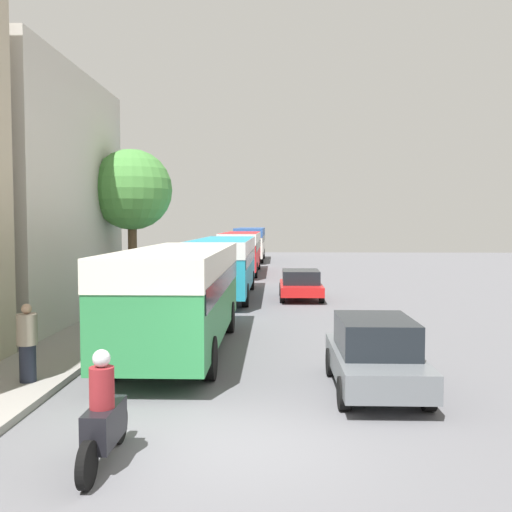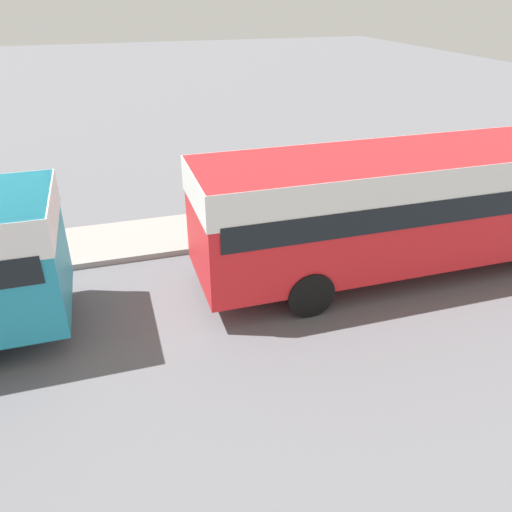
{
  "view_description": "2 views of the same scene",
  "coord_description": "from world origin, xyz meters",
  "px_view_note": "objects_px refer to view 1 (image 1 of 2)",
  "views": [
    {
      "loc": [
        0.58,
        -8.92,
        3.56
      ],
      "look_at": [
        -0.57,
        25.4,
        1.56
      ],
      "focal_mm": 40.0,
      "sensor_mm": 36.0,
      "label": 1
    },
    {
      "loc": [
        7.12,
        24.22,
        5.97
      ],
      "look_at": [
        -1.12,
        26.76,
        1.3
      ],
      "focal_mm": 35.0,
      "sensor_mm": 36.0,
      "label": 2
    }
  ],
  "objects_px": {
    "bus_rear": "(251,239)",
    "bus_third_in_line": "(241,247)",
    "bus_following": "(225,259)",
    "motorcycle_behind_lead": "(104,419)",
    "bus_lead": "(180,284)",
    "pedestrian_near_curb": "(27,342)",
    "car_crossing": "(375,354)",
    "car_far_curb": "(301,284)"
  },
  "relations": [
    {
      "from": "bus_following",
      "to": "motorcycle_behind_lead",
      "type": "relative_size",
      "value": 4.53
    },
    {
      "from": "bus_third_in_line",
      "to": "car_crossing",
      "type": "bearing_deg",
      "value": -80.93
    },
    {
      "from": "bus_following",
      "to": "car_crossing",
      "type": "height_order",
      "value": "bus_following"
    },
    {
      "from": "bus_rear",
      "to": "pedestrian_near_curb",
      "type": "distance_m",
      "value": 41.5
    },
    {
      "from": "bus_third_in_line",
      "to": "car_crossing",
      "type": "distance_m",
      "value": 28.46
    },
    {
      "from": "bus_third_in_line",
      "to": "car_crossing",
      "type": "xyz_separation_m",
      "value": [
        4.48,
        -28.08,
        -1.08
      ]
    },
    {
      "from": "bus_lead",
      "to": "car_far_curb",
      "type": "distance_m",
      "value": 11.65
    },
    {
      "from": "bus_following",
      "to": "bus_third_in_line",
      "type": "distance_m",
      "value": 12.98
    },
    {
      "from": "motorcycle_behind_lead",
      "to": "car_crossing",
      "type": "height_order",
      "value": "motorcycle_behind_lead"
    },
    {
      "from": "bus_following",
      "to": "car_far_curb",
      "type": "height_order",
      "value": "bus_following"
    },
    {
      "from": "bus_lead",
      "to": "motorcycle_behind_lead",
      "type": "xyz_separation_m",
      "value": [
        0.09,
        -7.38,
        -1.18
      ]
    },
    {
      "from": "bus_following",
      "to": "bus_lead",
      "type": "bearing_deg",
      "value": -90.94
    },
    {
      "from": "pedestrian_near_curb",
      "to": "motorcycle_behind_lead",
      "type": "bearing_deg",
      "value": -53.5
    },
    {
      "from": "bus_lead",
      "to": "pedestrian_near_curb",
      "type": "relative_size",
      "value": 5.43
    },
    {
      "from": "bus_third_in_line",
      "to": "motorcycle_behind_lead",
      "type": "relative_size",
      "value": 4.82
    },
    {
      "from": "car_far_curb",
      "to": "pedestrian_near_curb",
      "type": "height_order",
      "value": "pedestrian_near_curb"
    },
    {
      "from": "motorcycle_behind_lead",
      "to": "bus_lead",
      "type": "bearing_deg",
      "value": 90.71
    },
    {
      "from": "bus_rear",
      "to": "car_far_curb",
      "type": "distance_m",
      "value": 27.08
    },
    {
      "from": "bus_rear",
      "to": "bus_third_in_line",
      "type": "bearing_deg",
      "value": -90.32
    },
    {
      "from": "bus_third_in_line",
      "to": "car_crossing",
      "type": "height_order",
      "value": "bus_third_in_line"
    },
    {
      "from": "bus_third_in_line",
      "to": "car_far_curb",
      "type": "xyz_separation_m",
      "value": [
        3.57,
        -13.56,
        -1.16
      ]
    },
    {
      "from": "pedestrian_near_curb",
      "to": "car_far_curb",
      "type": "bearing_deg",
      "value": 65.95
    },
    {
      "from": "bus_following",
      "to": "bus_rear",
      "type": "bearing_deg",
      "value": 89.76
    },
    {
      "from": "pedestrian_near_curb",
      "to": "bus_rear",
      "type": "bearing_deg",
      "value": 85.85
    },
    {
      "from": "bus_lead",
      "to": "car_crossing",
      "type": "xyz_separation_m",
      "value": [
        4.71,
        -3.56,
        -1.07
      ]
    },
    {
      "from": "motorcycle_behind_lead",
      "to": "car_far_curb",
      "type": "height_order",
      "value": "motorcycle_behind_lead"
    },
    {
      "from": "bus_lead",
      "to": "bus_rear",
      "type": "xyz_separation_m",
      "value": [
        0.3,
        37.78,
        0.14
      ]
    },
    {
      "from": "bus_lead",
      "to": "car_crossing",
      "type": "height_order",
      "value": "bus_lead"
    },
    {
      "from": "pedestrian_near_curb",
      "to": "bus_following",
      "type": "bearing_deg",
      "value": 79.19
    },
    {
      "from": "bus_rear",
      "to": "bus_lead",
      "type": "bearing_deg",
      "value": -90.45
    },
    {
      "from": "motorcycle_behind_lead",
      "to": "pedestrian_near_curb",
      "type": "height_order",
      "value": "pedestrian_near_curb"
    },
    {
      "from": "motorcycle_behind_lead",
      "to": "pedestrian_near_curb",
      "type": "relative_size",
      "value": 1.33
    },
    {
      "from": "bus_lead",
      "to": "motorcycle_behind_lead",
      "type": "distance_m",
      "value": 7.47
    },
    {
      "from": "bus_following",
      "to": "pedestrian_near_curb",
      "type": "xyz_separation_m",
      "value": [
        -2.89,
        -15.15,
        -0.84
      ]
    },
    {
      "from": "bus_lead",
      "to": "bus_third_in_line",
      "type": "distance_m",
      "value": 24.52
    },
    {
      "from": "bus_lead",
      "to": "bus_third_in_line",
      "type": "xyz_separation_m",
      "value": [
        0.22,
        24.52,
        0.01
      ]
    },
    {
      "from": "bus_lead",
      "to": "motorcycle_behind_lead",
      "type": "bearing_deg",
      "value": -89.29
    },
    {
      "from": "bus_third_in_line",
      "to": "car_far_curb",
      "type": "bearing_deg",
      "value": -75.25
    },
    {
      "from": "bus_following",
      "to": "bus_rear",
      "type": "distance_m",
      "value": 26.24
    },
    {
      "from": "car_crossing",
      "to": "pedestrian_near_curb",
      "type": "height_order",
      "value": "pedestrian_near_curb"
    },
    {
      "from": "bus_following",
      "to": "car_far_curb",
      "type": "distance_m",
      "value": 3.82
    },
    {
      "from": "motorcycle_behind_lead",
      "to": "pedestrian_near_curb",
      "type": "xyz_separation_m",
      "value": [
        -2.79,
        3.77,
        0.31
      ]
    }
  ]
}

